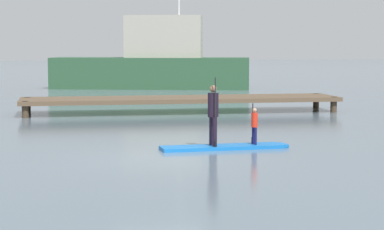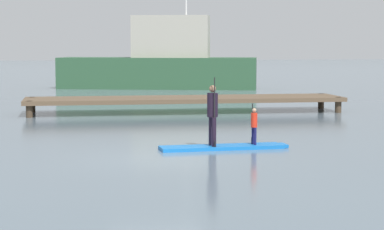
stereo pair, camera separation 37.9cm
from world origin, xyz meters
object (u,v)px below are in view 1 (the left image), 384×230
at_px(paddleboard_near, 224,147).
at_px(paddler_child_solo, 254,124).
at_px(fishing_boat_white_large, 154,63).
at_px(paddler_adult, 213,111).

xyz_separation_m(paddleboard_near, paddler_child_solo, (0.90, 0.07, 0.64)).
bearing_deg(paddler_child_solo, fishing_boat_white_large, 88.32).
height_order(paddleboard_near, fishing_boat_white_large, fishing_boat_white_large).
bearing_deg(paddler_child_solo, paddler_adult, -175.68).
xyz_separation_m(paddler_child_solo, fishing_boat_white_large, (0.85, 28.91, 1.00)).
bearing_deg(paddler_adult, fishing_boat_white_large, 85.89).
relative_size(paddleboard_near, paddler_child_solo, 3.18).
bearing_deg(paddleboard_near, paddler_child_solo, 4.27).
xyz_separation_m(paddler_adult, fishing_boat_white_large, (2.09, 29.01, 0.59)).
distance_m(paddleboard_near, paddler_child_solo, 1.10).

